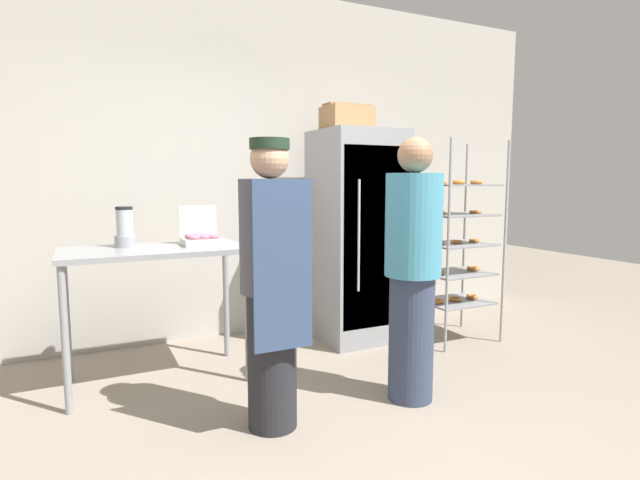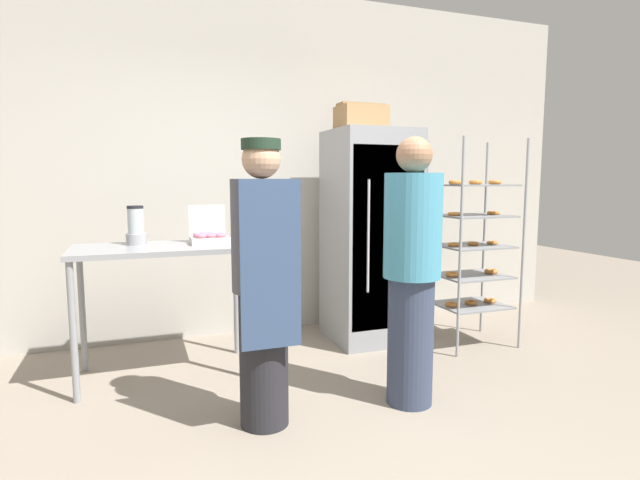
% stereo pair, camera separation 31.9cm
% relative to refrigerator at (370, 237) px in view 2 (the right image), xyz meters
% --- Properties ---
extents(ground_plane, '(14.00, 14.00, 0.00)m').
position_rel_refrigerator_xyz_m(ground_plane, '(-0.81, -1.61, -0.90)').
color(ground_plane, gray).
extents(back_wall, '(6.40, 0.12, 3.05)m').
position_rel_refrigerator_xyz_m(back_wall, '(-0.81, 0.64, 0.62)').
color(back_wall, '#B7B2A8').
rests_on(back_wall, ground_plane).
extents(refrigerator, '(0.68, 0.71, 1.81)m').
position_rel_refrigerator_xyz_m(refrigerator, '(0.00, 0.00, 0.00)').
color(refrigerator, gray).
rests_on(refrigerator, ground_plane).
extents(baking_rack, '(0.63, 0.51, 1.72)m').
position_rel_refrigerator_xyz_m(baking_rack, '(0.75, -0.42, -0.06)').
color(baking_rack, '#93969B').
rests_on(baking_rack, ground_plane).
extents(prep_counter, '(1.20, 0.64, 0.93)m').
position_rel_refrigerator_xyz_m(prep_counter, '(-1.72, -0.25, -0.08)').
color(prep_counter, gray).
rests_on(prep_counter, ground_plane).
extents(donut_box, '(0.27, 0.23, 0.27)m').
position_rel_refrigerator_xyz_m(donut_box, '(-1.40, -0.24, 0.08)').
color(donut_box, silver).
rests_on(donut_box, prep_counter).
extents(blender_pitcher, '(0.14, 0.14, 0.28)m').
position_rel_refrigerator_xyz_m(blender_pitcher, '(-1.89, -0.11, 0.15)').
color(blender_pitcher, '#99999E').
rests_on(blender_pitcher, prep_counter).
extents(cardboard_storage_box, '(0.40, 0.31, 0.22)m').
position_rel_refrigerator_xyz_m(cardboard_storage_box, '(-0.06, 0.08, 1.01)').
color(cardboard_storage_box, '#A87F51').
rests_on(cardboard_storage_box, refrigerator).
extents(person_baker, '(0.34, 0.36, 1.60)m').
position_rel_refrigerator_xyz_m(person_baker, '(-1.24, -1.21, -0.07)').
color(person_baker, '#232328').
rests_on(person_baker, ground_plane).
extents(person_customer, '(0.35, 0.35, 1.64)m').
position_rel_refrigerator_xyz_m(person_customer, '(-0.33, -1.25, -0.06)').
color(person_customer, '#333D56').
rests_on(person_customer, ground_plane).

